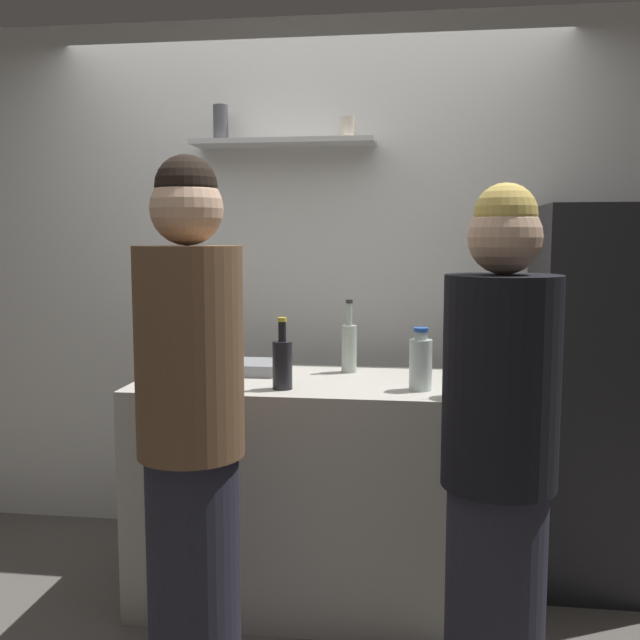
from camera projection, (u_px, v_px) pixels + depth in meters
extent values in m
cube|color=white|center=(312.00, 282.00, 3.71)|extent=(4.80, 0.10, 2.60)
cube|color=silver|center=(284.00, 142.00, 3.49)|extent=(0.89, 0.22, 0.02)
cylinder|color=#4C4C51|center=(221.00, 123.00, 3.52)|extent=(0.07, 0.07, 0.17)
cylinder|color=beige|center=(348.00, 128.00, 3.44)|extent=(0.07, 0.07, 0.10)
cube|color=black|center=(600.00, 396.00, 3.19)|extent=(0.57, 0.60, 1.66)
cube|color=#B7B2A8|center=(320.00, 490.00, 3.05)|extent=(1.50, 0.69, 0.94)
cube|color=gray|center=(240.00, 367.00, 3.16)|extent=(0.34, 0.24, 0.05)
cylinder|color=#B2B2B7|center=(460.00, 381.00, 2.66)|extent=(0.11, 0.11, 0.12)
cylinder|color=silver|center=(456.00, 362.00, 2.68)|extent=(0.02, 0.01, 0.18)
cylinder|color=silver|center=(466.00, 364.00, 2.65)|extent=(0.01, 0.03, 0.18)
cylinder|color=silver|center=(465.00, 364.00, 2.66)|extent=(0.01, 0.01, 0.18)
cylinder|color=silver|center=(452.00, 364.00, 2.65)|extent=(0.02, 0.04, 0.18)
cylinder|color=silver|center=(464.00, 365.00, 2.65)|extent=(0.02, 0.02, 0.17)
cylinder|color=black|center=(282.00, 365.00, 2.81)|extent=(0.08, 0.08, 0.19)
cylinder|color=black|center=(282.00, 332.00, 2.80)|extent=(0.03, 0.03, 0.08)
cylinder|color=gold|center=(282.00, 320.00, 2.79)|extent=(0.04, 0.04, 0.02)
cylinder|color=#B2BFB2|center=(349.00, 349.00, 3.17)|extent=(0.07, 0.07, 0.21)
cylinder|color=#B2BFB2|center=(349.00, 314.00, 3.15)|extent=(0.03, 0.03, 0.10)
cylinder|color=#333333|center=(349.00, 301.00, 3.14)|extent=(0.03, 0.03, 0.02)
cylinder|color=silver|center=(421.00, 365.00, 2.79)|extent=(0.09, 0.09, 0.20)
cylinder|color=silver|center=(421.00, 336.00, 2.78)|extent=(0.05, 0.05, 0.03)
cylinder|color=blue|center=(421.00, 330.00, 2.78)|extent=(0.06, 0.06, 0.02)
cylinder|color=#262633|center=(494.00, 611.00, 2.20)|extent=(0.30, 0.30, 0.79)
cylinder|color=black|center=(501.00, 382.00, 2.12)|extent=(0.34, 0.34, 0.63)
sphere|color=#D8AD8C|center=(505.00, 237.00, 2.08)|extent=(0.21, 0.21, 0.21)
sphere|color=#D8B759|center=(506.00, 215.00, 2.07)|extent=(0.18, 0.18, 0.18)
cylinder|color=#262633|center=(194.00, 579.00, 2.36)|extent=(0.30, 0.30, 0.84)
cylinder|color=brown|center=(189.00, 352.00, 2.27)|extent=(0.34, 0.34, 0.66)
sphere|color=#D8AD8C|center=(186.00, 209.00, 2.22)|extent=(0.23, 0.23, 0.23)
sphere|color=black|center=(186.00, 186.00, 2.22)|extent=(0.19, 0.19, 0.19)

